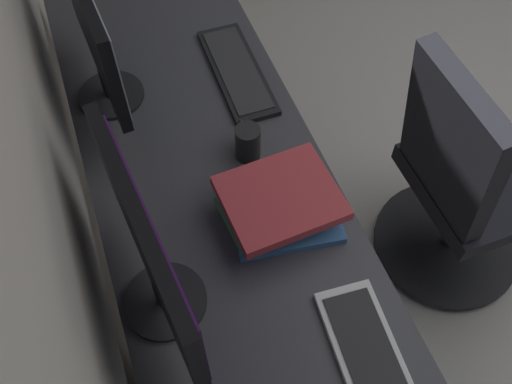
{
  "coord_description": "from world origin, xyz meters",
  "views": [
    {
      "loc": [
        -0.74,
        1.87,
        1.99
      ],
      "look_at": [
        -0.08,
        1.63,
        0.95
      ],
      "focal_mm": 39.54,
      "sensor_mm": 36.0,
      "label": 1
    }
  ],
  "objects": [
    {
      "name": "book_stack_near",
      "position": [
        -0.03,
        1.54,
        0.78
      ],
      "size": [
        0.27,
        0.31,
        0.11
      ],
      "color": "#38669E",
      "rests_on": "desk"
    },
    {
      "name": "desk",
      "position": [
        -0.08,
        1.68,
        0.67
      ],
      "size": [
        2.32,
        0.64,
        0.73
      ],
      "color": "#38383D",
      "rests_on": "ground"
    },
    {
      "name": "keyboard_spare",
      "position": [
        0.5,
        1.48,
        0.74
      ],
      "size": [
        0.42,
        0.15,
        0.02
      ],
      "color": "black",
      "rests_on": "desk"
    },
    {
      "name": "keyboard_main",
      "position": [
        -0.49,
        1.5,
        0.74
      ],
      "size": [
        0.43,
        0.17,
        0.02
      ],
      "color": "silver",
      "rests_on": "desk"
    },
    {
      "name": "monitor_primary",
      "position": [
        -0.17,
        1.88,
        0.98
      ],
      "size": [
        0.55,
        0.2,
        0.42
      ],
      "color": "black",
      "rests_on": "desk"
    },
    {
      "name": "coffee_mug",
      "position": [
        0.19,
        1.55,
        0.78
      ],
      "size": [
        0.11,
        0.07,
        0.11
      ],
      "color": "black",
      "rests_on": "desk"
    },
    {
      "name": "monitor_secondary",
      "position": [
        0.54,
        1.87,
        0.97
      ],
      "size": [
        0.52,
        0.2,
        0.42
      ],
      "color": "black",
      "rests_on": "desk"
    },
    {
      "name": "office_chair",
      "position": [
        0.01,
        0.87,
        0.46
      ],
      "size": [
        0.56,
        0.56,
        0.97
      ],
      "color": "black",
      "rests_on": "ground"
    }
  ]
}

